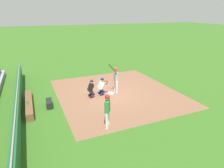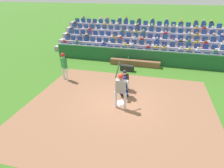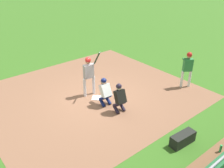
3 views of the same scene
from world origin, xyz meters
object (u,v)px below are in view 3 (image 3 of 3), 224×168
object	(u,v)px
water_bottle_on_bench	(221,148)
on_deck_batter	(188,66)
home_plate_marker	(97,98)
batter_at_plate	(89,72)
catcher_crouching	(105,90)
dugout_bench	(207,164)
equipment_duffel_bag	(183,139)
home_plate_umpire	(120,97)

from	to	relation	value
water_bottle_on_bench	on_deck_batter	xyz separation A→B (m)	(3.46, 3.77, 0.55)
home_plate_marker	batter_at_plate	size ratio (longest dim) A/B	0.19
home_plate_marker	on_deck_batter	bearing A→B (deg)	-24.43
water_bottle_on_bench	on_deck_batter	size ratio (longest dim) A/B	0.14
home_plate_marker	catcher_crouching	distance (m)	0.97
home_plate_marker	catcher_crouching	bearing A→B (deg)	-93.09
catcher_crouching	home_plate_marker	bearing A→B (deg)	86.91
dugout_bench	equipment_duffel_bag	world-z (taller)	dugout_bench
catcher_crouching	dugout_bench	xyz separation A→B (m)	(0.12, -4.88, -0.49)
home_plate_marker	dugout_bench	xyz separation A→B (m)	(0.09, -5.55, 0.20)
dugout_bench	batter_at_plate	bearing A→B (deg)	91.61
catcher_crouching	water_bottle_on_bench	world-z (taller)	catcher_crouching
home_plate_umpire	water_bottle_on_bench	size ratio (longest dim) A/B	5.09
batter_at_plate	equipment_duffel_bag	size ratio (longest dim) A/B	2.33
home_plate_umpire	on_deck_batter	size ratio (longest dim) A/B	0.71
batter_at_plate	dugout_bench	distance (m)	6.08
home_plate_marker	dugout_bench	world-z (taller)	dugout_bench
on_deck_batter	dugout_bench	bearing A→B (deg)	-137.19
equipment_duffel_bag	on_deck_batter	distance (m)	4.49
equipment_duffel_bag	dugout_bench	bearing A→B (deg)	-105.09
dugout_bench	equipment_duffel_bag	distance (m)	1.23
on_deck_batter	equipment_duffel_bag	bearing A→B (deg)	-144.88
batter_at_plate	equipment_duffel_bag	bearing A→B (deg)	-83.38
home_plate_marker	equipment_duffel_bag	size ratio (longest dim) A/B	0.45
home_plate_umpire	equipment_duffel_bag	size ratio (longest dim) A/B	1.34
batter_at_plate	on_deck_batter	size ratio (longest dim) A/B	1.24
water_bottle_on_bench	catcher_crouching	bearing A→B (deg)	97.56
on_deck_batter	batter_at_plate	bearing A→B (deg)	151.09
home_plate_marker	water_bottle_on_bench	xyz separation A→B (m)	(0.62, -5.62, 0.55)
home_plate_marker	home_plate_umpire	bearing A→B (deg)	-86.51
home_plate_marker	equipment_duffel_bag	xyz separation A→B (m)	(0.48, -4.39, 0.19)
home_plate_marker	water_bottle_on_bench	size ratio (longest dim) A/B	1.72
batter_at_plate	catcher_crouching	distance (m)	1.21
home_plate_marker	dugout_bench	size ratio (longest dim) A/B	0.11
home_plate_marker	catcher_crouching	world-z (taller)	catcher_crouching
home_plate_marker	home_plate_umpire	world-z (taller)	home_plate_umpire
dugout_bench	on_deck_batter	size ratio (longest dim) A/B	2.12
dugout_bench	water_bottle_on_bench	size ratio (longest dim) A/B	15.11
home_plate_marker	equipment_duffel_bag	bearing A→B (deg)	-83.75
batter_at_plate	home_plate_umpire	world-z (taller)	batter_at_plate
water_bottle_on_bench	on_deck_batter	world-z (taller)	on_deck_batter
dugout_bench	equipment_duffel_bag	bearing A→B (deg)	71.44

